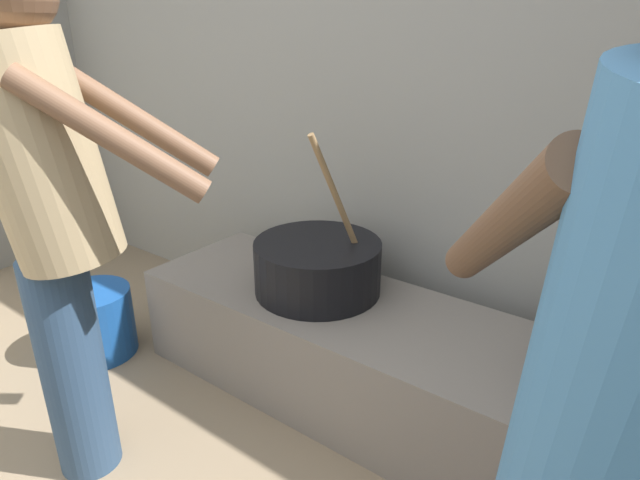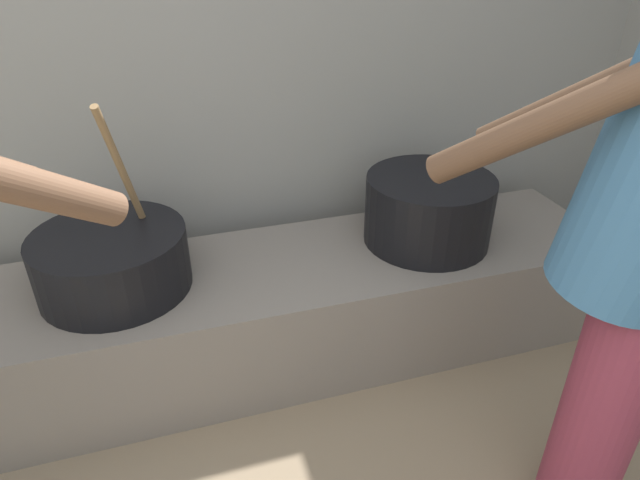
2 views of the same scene
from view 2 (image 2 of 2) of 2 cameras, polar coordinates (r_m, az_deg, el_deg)
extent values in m
cube|color=gray|center=(2.23, -22.88, 17.97)|extent=(4.95, 0.20, 2.24)
cube|color=slate|center=(2.14, -3.67, -7.24)|extent=(2.60, 0.60, 0.42)
cylinder|color=black|center=(1.96, -20.99, -2.08)|extent=(0.51, 0.51, 0.21)
cylinder|color=#937047|center=(1.82, -19.94, 6.51)|extent=(0.10, 0.25, 0.51)
cylinder|color=black|center=(2.15, 11.32, 3.16)|extent=(0.49, 0.49, 0.27)
cylinder|color=#8C3347|center=(1.67, 27.30, -16.21)|extent=(0.20, 0.20, 0.77)
cylinder|color=brown|center=(1.45, 25.63, 13.34)|extent=(0.32, 0.43, 0.36)
cylinder|color=brown|center=(1.20, 22.04, 11.05)|extent=(0.32, 0.43, 0.36)
camera|label=1|loc=(0.97, 66.19, 8.73)|focal=30.09mm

